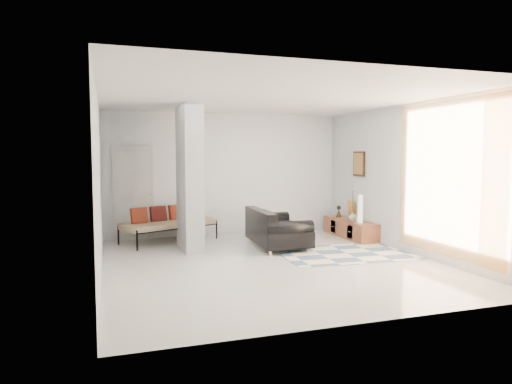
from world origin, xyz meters
name	(u,v)px	position (x,y,z in m)	size (l,w,h in m)	color
floor	(270,262)	(0.00, 0.00, 0.00)	(6.00, 6.00, 0.00)	silver
ceiling	(270,98)	(0.00, 0.00, 2.80)	(6.00, 6.00, 0.00)	white
wall_back	(226,174)	(0.00, 3.00, 1.40)	(6.00, 6.00, 0.00)	silver
wall_front	(365,196)	(0.00, -3.00, 1.40)	(6.00, 6.00, 0.00)	silver
wall_left	(99,184)	(-2.75, 0.00, 1.40)	(6.00, 6.00, 0.00)	silver
wall_right	(408,179)	(2.75, 0.00, 1.40)	(6.00, 6.00, 0.00)	silver
partition_column	(189,178)	(-1.10, 1.60, 1.40)	(0.35, 1.20, 2.80)	#9FA3A6
hallway_door	(133,193)	(-2.10, 2.96, 1.02)	(0.85, 0.06, 2.04)	silver
curtain	(447,179)	(2.67, -1.15, 1.45)	(2.55, 2.55, 0.00)	#FFA943
wall_art	(359,164)	(2.72, 1.70, 1.65)	(0.04, 0.45, 0.55)	#311A0D
media_console	(350,228)	(2.52, 1.70, 0.21)	(0.45, 1.72, 0.80)	brown
loveseat	(275,230)	(0.54, 1.20, 0.35)	(0.99, 1.64, 0.76)	silver
daybed	(168,223)	(-1.43, 2.46, 0.41)	(2.12, 1.55, 0.77)	black
area_rug	(347,253)	(1.60, 0.20, 0.01)	(2.48, 1.65, 0.01)	beige
cylinder_lamp	(360,209)	(2.50, 1.25, 0.70)	(0.11, 0.11, 0.59)	silver
bronze_figurine	(339,212)	(2.47, 2.14, 0.53)	(0.13, 0.13, 0.27)	#2F2215
vase	(353,216)	(2.47, 1.51, 0.50)	(0.19, 0.19, 0.20)	silver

